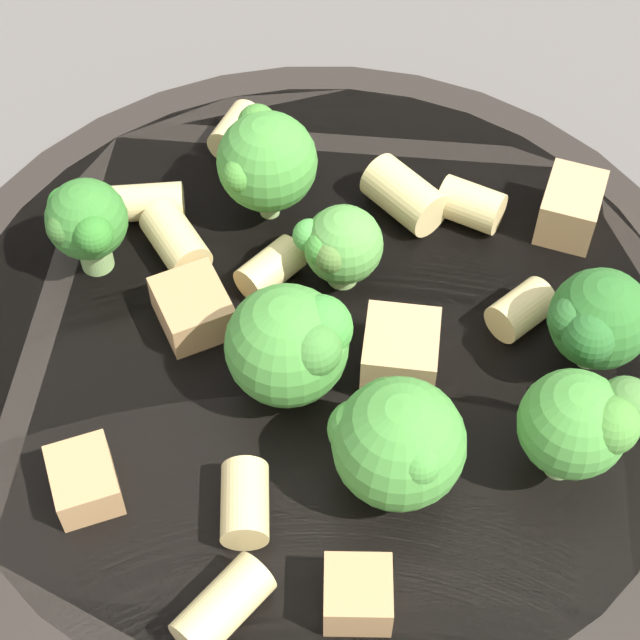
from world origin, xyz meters
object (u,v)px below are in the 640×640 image
object	(u,v)px
broccoli_floret_3	(339,246)
chicken_chunk_4	(358,594)
rigatoni_4	(397,192)
chicken_chunk_1	(193,308)
broccoli_floret_1	(596,321)
broccoli_floret_2	(85,222)
rigatoni_3	(176,241)
rigatoni_5	(237,132)
broccoli_floret_5	(266,161)
rigatoni_1	(521,310)
rigatoni_6	(245,503)
rigatoni_7	(270,269)
rigatoni_8	(223,606)
pasta_bowl	(320,363)
rigatoni_0	(471,205)
broccoli_floret_6	(583,423)
chicken_chunk_2	(571,208)
chicken_chunk_0	(84,480)
chicken_chunk_3	(406,344)
rigatoni_2	(147,202)
broccoli_floret_4	(396,442)
broccoli_floret_0	(291,343)

from	to	relation	value
broccoli_floret_3	chicken_chunk_4	distance (m)	0.12
rigatoni_4	chicken_chunk_1	bearing A→B (deg)	-115.77
broccoli_floret_1	broccoli_floret_2	bearing A→B (deg)	-166.08
rigatoni_3	rigatoni_5	bearing A→B (deg)	99.35
broccoli_floret_5	rigatoni_4	distance (m)	0.05
rigatoni_1	chicken_chunk_4	xyz separation A→B (m)	(-0.00, -0.12, 0.00)
broccoli_floret_5	rigatoni_6	bearing A→B (deg)	-63.40
rigatoni_7	rigatoni_8	distance (m)	0.12
pasta_bowl	chicken_chunk_4	bearing A→B (deg)	-55.51
broccoli_floret_3	rigatoni_0	size ratio (longest dim) A/B	1.43
pasta_bowl	broccoli_floret_6	distance (m)	0.10
rigatoni_4	chicken_chunk_2	world-z (taller)	chicken_chunk_2
chicken_chunk_0	chicken_chunk_4	world-z (taller)	same
pasta_bowl	rigatoni_1	xyz separation A→B (m)	(0.06, 0.04, 0.02)
broccoli_floret_3	chicken_chunk_1	xyz separation A→B (m)	(-0.04, -0.04, -0.01)
rigatoni_0	chicken_chunk_1	bearing A→B (deg)	-126.35
broccoli_floret_2	chicken_chunk_3	world-z (taller)	broccoli_floret_2
rigatoni_1	chicken_chunk_3	size ratio (longest dim) A/B	0.82
broccoli_floret_6	chicken_chunk_1	world-z (taller)	broccoli_floret_6
rigatoni_6	chicken_chunk_1	distance (m)	0.08
rigatoni_3	rigatoni_5	size ratio (longest dim) A/B	1.28
rigatoni_2	chicken_chunk_3	size ratio (longest dim) A/B	1.04
rigatoni_2	chicken_chunk_0	size ratio (longest dim) A/B	1.15
rigatoni_0	rigatoni_7	xyz separation A→B (m)	(-0.05, -0.06, -0.00)
broccoli_floret_3	rigatoni_6	xyz separation A→B (m)	(0.02, -0.09, -0.01)
rigatoni_5	chicken_chunk_1	xyz separation A→B (m)	(0.03, -0.08, -0.00)
broccoli_floret_4	rigatoni_7	size ratio (longest dim) A/B	1.87
broccoli_floret_6	rigatoni_7	world-z (taller)	broccoli_floret_6
chicken_chunk_0	chicken_chunk_1	distance (m)	0.07
broccoli_floret_5	rigatoni_8	distance (m)	0.16
rigatoni_2	rigatoni_4	size ratio (longest dim) A/B	0.91
rigatoni_7	chicken_chunk_2	distance (m)	0.11
broccoli_floret_4	chicken_chunk_0	distance (m)	0.09
rigatoni_7	chicken_chunk_4	world-z (taller)	chicken_chunk_4
pasta_bowl	rigatoni_8	distance (m)	0.10
chicken_chunk_1	chicken_chunk_4	world-z (taller)	same
broccoli_floret_1	rigatoni_6	bearing A→B (deg)	-125.28
rigatoni_2	broccoli_floret_3	bearing A→B (deg)	3.79
broccoli_floret_2	rigatoni_8	world-z (taller)	broccoli_floret_2
rigatoni_5	chicken_chunk_0	xyz separation A→B (m)	(0.04, -0.15, -0.00)
chicken_chunk_0	chicken_chunk_3	bearing A→B (deg)	53.95
broccoli_floret_2	broccoli_floret_4	size ratio (longest dim) A/B	0.89
rigatoni_5	broccoli_floret_3	bearing A→B (deg)	-32.34
broccoli_floret_1	rigatoni_6	size ratio (longest dim) A/B	1.63
broccoli_floret_4	chicken_chunk_4	xyz separation A→B (m)	(0.01, -0.04, -0.02)
broccoli_floret_0	rigatoni_0	xyz separation A→B (m)	(0.02, 0.10, -0.02)
broccoli_floret_3	broccoli_floret_5	world-z (taller)	broccoli_floret_5
rigatoni_2	rigatoni_3	xyz separation A→B (m)	(0.02, -0.01, 0.00)
broccoli_floret_6	rigatoni_8	world-z (taller)	broccoli_floret_6
rigatoni_7	rigatoni_8	world-z (taller)	same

